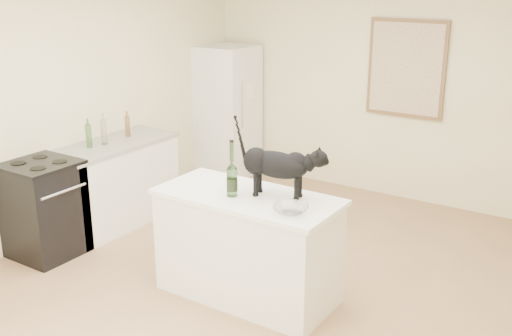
# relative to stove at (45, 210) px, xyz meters

# --- Properties ---
(floor) EXTENTS (5.50, 5.50, 0.00)m
(floor) POSITION_rel_stove_xyz_m (1.95, 0.60, -0.45)
(floor) COLOR #A98059
(floor) RESTS_ON ground
(wall_back) EXTENTS (4.50, 0.00, 4.50)m
(wall_back) POSITION_rel_stove_xyz_m (1.95, 3.35, 0.85)
(wall_back) COLOR #F7EDBF
(wall_back) RESTS_ON ground
(wall_left) EXTENTS (0.00, 5.50, 5.50)m
(wall_left) POSITION_rel_stove_xyz_m (-0.30, 0.60, 0.85)
(wall_left) COLOR #F7EDBF
(wall_left) RESTS_ON ground
(island_base) EXTENTS (1.44, 0.67, 0.86)m
(island_base) POSITION_rel_stove_xyz_m (2.05, 0.40, -0.02)
(island_base) COLOR white
(island_base) RESTS_ON floor
(island_top) EXTENTS (1.50, 0.70, 0.04)m
(island_top) POSITION_rel_stove_xyz_m (2.05, 0.40, 0.43)
(island_top) COLOR white
(island_top) RESTS_ON island_base
(left_cabinets) EXTENTS (0.60, 1.40, 0.86)m
(left_cabinets) POSITION_rel_stove_xyz_m (0.00, 0.90, -0.02)
(left_cabinets) COLOR white
(left_cabinets) RESTS_ON floor
(left_countertop) EXTENTS (0.62, 1.44, 0.04)m
(left_countertop) POSITION_rel_stove_xyz_m (0.00, 0.90, 0.43)
(left_countertop) COLOR gray
(left_countertop) RESTS_ON left_cabinets
(stove) EXTENTS (0.60, 0.60, 0.90)m
(stove) POSITION_rel_stove_xyz_m (0.00, 0.00, 0.00)
(stove) COLOR black
(stove) RESTS_ON floor
(fridge) EXTENTS (0.68, 0.68, 1.70)m
(fridge) POSITION_rel_stove_xyz_m (0.00, 2.95, 0.40)
(fridge) COLOR white
(fridge) RESTS_ON floor
(artwork_frame) EXTENTS (0.90, 0.03, 1.10)m
(artwork_frame) POSITION_rel_stove_xyz_m (2.25, 3.32, 1.10)
(artwork_frame) COLOR brown
(artwork_frame) RESTS_ON wall_back
(artwork_canvas) EXTENTS (0.82, 0.00, 1.02)m
(artwork_canvas) POSITION_rel_stove_xyz_m (2.25, 3.30, 1.10)
(artwork_canvas) COLOR beige
(artwork_canvas) RESTS_ON wall_back
(black_cat) EXTENTS (0.70, 0.35, 0.47)m
(black_cat) POSITION_rel_stove_xyz_m (2.26, 0.50, 0.68)
(black_cat) COLOR black
(black_cat) RESTS_ON island_top
(wine_bottle) EXTENTS (0.10, 0.10, 0.40)m
(wine_bottle) POSITION_rel_stove_xyz_m (1.96, 0.31, 0.65)
(wine_bottle) COLOR #255723
(wine_bottle) RESTS_ON island_top
(glass_bowl) EXTENTS (0.33, 0.33, 0.06)m
(glass_bowl) POSITION_rel_stove_xyz_m (2.54, 0.25, 0.48)
(glass_bowl) COLOR white
(glass_bowl) RESTS_ON island_top
(fridge_paper) EXTENTS (0.02, 0.14, 0.18)m
(fridge_paper) POSITION_rel_stove_xyz_m (0.34, 2.99, 0.70)
(fridge_paper) COLOR white
(fridge_paper) RESTS_ON fridge
(counter_bottle_cluster) EXTENTS (0.09, 0.58, 0.26)m
(counter_bottle_cluster) POSITION_rel_stove_xyz_m (-0.03, 0.87, 0.57)
(counter_bottle_cluster) COLOR #9AA79C
(counter_bottle_cluster) RESTS_ON left_countertop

